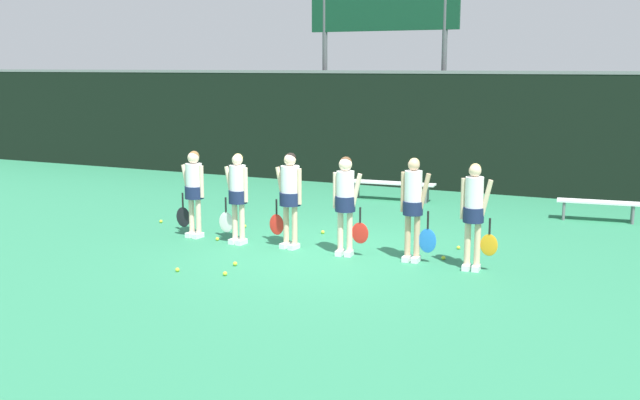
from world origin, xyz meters
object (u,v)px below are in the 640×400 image
at_px(player_2, 290,192).
at_px(tennis_ball_7, 225,274).
at_px(player_3, 346,197).
at_px(bench_far, 391,184).
at_px(player_0, 194,187).
at_px(tennis_ball_6, 458,248).
at_px(bench_courtside, 598,204).
at_px(tennis_ball_0, 443,258).
at_px(scoreboard, 383,22).
at_px(tennis_ball_8, 161,221).
at_px(player_1, 237,192).
at_px(tennis_ball_1, 177,270).
at_px(tennis_ball_5, 217,239).
at_px(tennis_ball_4, 235,264).
at_px(tennis_ball_2, 323,232).
at_px(tennis_ball_3, 245,226).
at_px(player_5, 474,209).
at_px(player_4, 414,202).

height_order(player_2, tennis_ball_7, player_2).
bearing_deg(player_3, tennis_ball_7, -127.24).
bearing_deg(bench_far, player_3, -83.13).
bearing_deg(player_0, tennis_ball_6, 18.96).
relative_size(bench_courtside, tennis_ball_0, 25.14).
xyz_separation_m(scoreboard, player_2, (1.27, -8.02, -3.35)).
distance_m(bench_far, tennis_ball_8, 5.67).
bearing_deg(bench_courtside, player_0, -150.78).
height_order(player_1, tennis_ball_8, player_1).
height_order(scoreboard, bench_courtside, scoreboard).
distance_m(player_1, tennis_ball_0, 3.85).
bearing_deg(tennis_ball_1, tennis_ball_5, 105.85).
distance_m(player_2, tennis_ball_4, 1.77).
xyz_separation_m(tennis_ball_1, tennis_ball_8, (-2.51, 2.93, -0.00)).
relative_size(player_0, tennis_ball_2, 23.30).
xyz_separation_m(tennis_ball_2, tennis_ball_3, (-1.65, -0.15, -0.00)).
relative_size(bench_far, tennis_ball_3, 32.07).
bearing_deg(bench_courtside, player_2, -140.67).
distance_m(bench_far, player_5, 6.31).
xyz_separation_m(tennis_ball_1, tennis_ball_2, (0.95, 3.42, 0.00)).
distance_m(bench_far, player_3, 5.50).
height_order(tennis_ball_2, tennis_ball_6, tennis_ball_2).
xyz_separation_m(scoreboard, tennis_ball_6, (4.01, -6.86, -4.33)).
height_order(tennis_ball_6, tennis_ball_7, tennis_ball_7).
xyz_separation_m(tennis_ball_0, tennis_ball_3, (-4.30, 0.77, 0.00)).
relative_size(player_1, tennis_ball_0, 24.79).
height_order(tennis_ball_1, tennis_ball_5, tennis_ball_1).
bearing_deg(tennis_ball_5, player_1, -2.93).
height_order(player_5, tennis_ball_4, player_5).
xyz_separation_m(bench_far, player_0, (-2.04, -5.29, 0.58)).
distance_m(bench_courtside, player_0, 8.32).
xyz_separation_m(player_5, tennis_ball_8, (-6.68, 0.86, -0.95)).
relative_size(bench_courtside, bench_far, 0.78).
bearing_deg(player_4, tennis_ball_2, 148.87).
bearing_deg(player_4, bench_far, 111.13).
bearing_deg(player_1, tennis_ball_7, -58.69).
height_order(tennis_ball_2, tennis_ball_3, tennis_ball_2).
distance_m(player_4, tennis_ball_8, 5.79).
relative_size(player_1, tennis_ball_5, 25.33).
height_order(tennis_ball_1, tennis_ball_6, tennis_ball_1).
distance_m(bench_far, tennis_ball_0, 5.65).
xyz_separation_m(player_3, player_5, (2.19, -0.01, -0.02)).
xyz_separation_m(player_0, tennis_ball_1, (1.13, -2.16, -0.93)).
height_order(player_5, tennis_ball_5, player_5).
distance_m(player_1, tennis_ball_4, 1.81).
bearing_deg(tennis_ball_2, tennis_ball_5, -138.88).
distance_m(player_1, tennis_ball_3, 1.63).
distance_m(scoreboard, tennis_ball_5, 9.18).
distance_m(tennis_ball_3, tennis_ball_6, 4.34).
height_order(tennis_ball_3, tennis_ball_5, tennis_ball_3).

